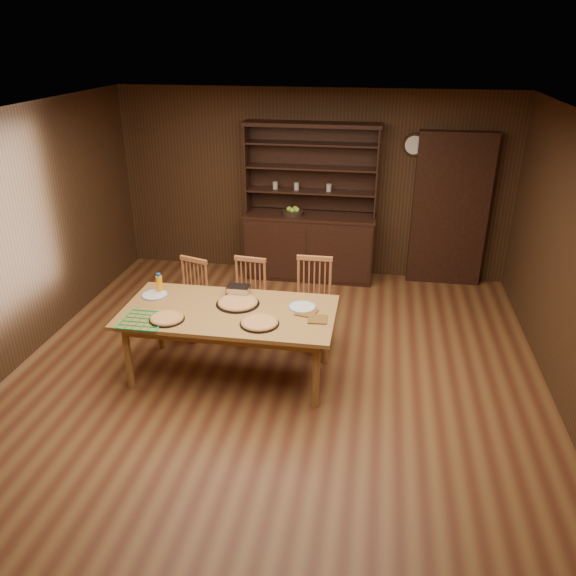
% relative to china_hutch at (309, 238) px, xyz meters
% --- Properties ---
extents(floor, '(6.00, 6.00, 0.00)m').
position_rel_china_hutch_xyz_m(floor, '(0.00, -2.75, -0.60)').
color(floor, brown).
rests_on(floor, ground).
extents(room_shell, '(6.00, 6.00, 6.00)m').
position_rel_china_hutch_xyz_m(room_shell, '(0.00, -2.75, 0.98)').
color(room_shell, silver).
rests_on(room_shell, floor).
extents(china_hutch, '(1.84, 0.52, 2.17)m').
position_rel_china_hutch_xyz_m(china_hutch, '(0.00, 0.00, 0.00)').
color(china_hutch, black).
rests_on(china_hutch, floor).
extents(doorway, '(1.00, 0.18, 2.10)m').
position_rel_china_hutch_xyz_m(doorway, '(1.90, 0.15, 0.45)').
color(doorway, black).
rests_on(doorway, floor).
extents(wall_clock, '(0.30, 0.05, 0.30)m').
position_rel_china_hutch_xyz_m(wall_clock, '(1.35, 0.20, 1.30)').
color(wall_clock, black).
rests_on(wall_clock, room_shell).
extents(dining_table, '(2.11, 1.05, 0.75)m').
position_rel_china_hutch_xyz_m(dining_table, '(-0.46, -2.70, 0.08)').
color(dining_table, '#A7773A').
rests_on(dining_table, floor).
extents(chair_left, '(0.47, 0.46, 0.93)m').
position_rel_china_hutch_xyz_m(chair_left, '(-1.12, -1.91, -0.11)').
color(chair_left, '#C17242').
rests_on(chair_left, floor).
extents(chair_center, '(0.43, 0.41, 0.96)m').
position_rel_china_hutch_xyz_m(chair_center, '(-0.45, -1.87, -0.09)').
color(chair_center, '#C17242').
rests_on(chair_center, floor).
extents(chair_right, '(0.42, 0.40, 1.02)m').
position_rel_china_hutch_xyz_m(chair_right, '(0.29, -1.87, -0.06)').
color(chair_right, '#C17242').
rests_on(chair_right, floor).
extents(pizza_left, '(0.34, 0.34, 0.04)m').
position_rel_china_hutch_xyz_m(pizza_left, '(-0.99, -3.00, 0.17)').
color(pizza_left, black).
rests_on(pizza_left, dining_table).
extents(pizza_right, '(0.38, 0.38, 0.04)m').
position_rel_china_hutch_xyz_m(pizza_right, '(-0.09, -2.93, 0.17)').
color(pizza_right, black).
rests_on(pizza_right, dining_table).
extents(pizza_center, '(0.44, 0.44, 0.04)m').
position_rel_china_hutch_xyz_m(pizza_center, '(-0.40, -2.55, 0.17)').
color(pizza_center, black).
rests_on(pizza_center, dining_table).
extents(cooling_rack, '(0.45, 0.45, 0.02)m').
position_rel_china_hutch_xyz_m(cooling_rack, '(-1.20, -3.05, 0.16)').
color(cooling_rack, '#0DAE49').
rests_on(cooling_rack, dining_table).
extents(plate_left, '(0.28, 0.28, 0.02)m').
position_rel_china_hutch_xyz_m(plate_left, '(-1.31, -2.50, 0.16)').
color(plate_left, silver).
rests_on(plate_left, dining_table).
extents(plate_right, '(0.28, 0.28, 0.02)m').
position_rel_china_hutch_xyz_m(plate_right, '(0.26, -2.52, 0.16)').
color(plate_right, silver).
rests_on(plate_right, dining_table).
extents(foil_dish, '(0.24, 0.17, 0.09)m').
position_rel_china_hutch_xyz_m(foil_dish, '(-0.45, -2.32, 0.20)').
color(foil_dish, silver).
rests_on(foil_dish, dining_table).
extents(juice_bottle, '(0.07, 0.07, 0.21)m').
position_rel_china_hutch_xyz_m(juice_bottle, '(-1.29, -2.40, 0.25)').
color(juice_bottle, '#FCA40D').
rests_on(juice_bottle, dining_table).
extents(pot_holder_a, '(0.19, 0.19, 0.01)m').
position_rel_china_hutch_xyz_m(pot_holder_a, '(0.44, -2.76, 0.16)').
color(pot_holder_a, '#B12014').
rests_on(pot_holder_a, dining_table).
extents(pot_holder_b, '(0.23, 0.23, 0.01)m').
position_rel_china_hutch_xyz_m(pot_holder_b, '(0.31, -2.64, 0.16)').
color(pot_holder_b, '#B12014').
rests_on(pot_holder_b, dining_table).
extents(fruit_bowl, '(0.30, 0.30, 0.12)m').
position_rel_china_hutch_xyz_m(fruit_bowl, '(-0.23, -0.07, 0.39)').
color(fruit_bowl, black).
rests_on(fruit_bowl, china_hutch).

